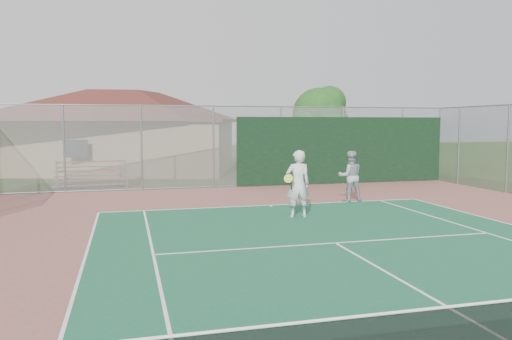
# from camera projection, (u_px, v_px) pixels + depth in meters

# --- Properties ---
(back_fence) EXTENTS (20.08, 0.11, 3.53)m
(back_fence) POSITION_uv_depth(u_px,v_px,m) (283.00, 148.00, 22.05)
(back_fence) COLOR gray
(back_fence) RESTS_ON ground
(side_fence_right) EXTENTS (0.08, 9.00, 3.50)m
(side_fence_right) POSITION_uv_depth(u_px,v_px,m) (508.00, 149.00, 19.71)
(side_fence_right) COLOR gray
(side_fence_right) RESTS_ON ground
(clubhouse) EXTENTS (14.56, 11.73, 5.47)m
(clubhouse) POSITION_uv_depth(u_px,v_px,m) (126.00, 123.00, 28.51)
(clubhouse) COLOR tan
(clubhouse) RESTS_ON ground
(bleachers) EXTENTS (3.10, 2.02, 1.10)m
(bleachers) POSITION_uv_depth(u_px,v_px,m) (91.00, 173.00, 21.81)
(bleachers) COLOR #B44A29
(bleachers) RESTS_ON ground
(tree) EXTENTS (3.46, 3.28, 4.83)m
(tree) POSITION_uv_depth(u_px,v_px,m) (320.00, 116.00, 27.66)
(tree) COLOR #342113
(tree) RESTS_ON ground
(player_white_front) EXTENTS (0.97, 0.76, 1.97)m
(player_white_front) POSITION_uv_depth(u_px,v_px,m) (298.00, 184.00, 14.57)
(player_white_front) COLOR silver
(player_white_front) RESTS_ON ground
(player_grey_back) EXTENTS (0.96, 0.80, 1.79)m
(player_grey_back) POSITION_uv_depth(u_px,v_px,m) (350.00, 177.00, 17.55)
(player_grey_back) COLOR #A0A3A5
(player_grey_back) RESTS_ON ground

